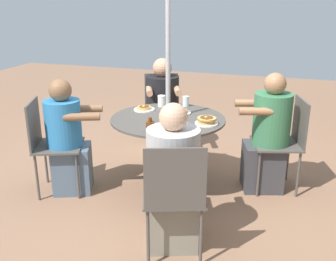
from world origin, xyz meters
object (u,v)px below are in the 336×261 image
Objects in this scene: pancake_plate_b at (180,112)px; coffee_cup at (162,101)px; diner_east at (173,184)px; syrup_bottle at (150,127)px; patio_chair_north at (49,140)px; diner_west at (163,111)px; patio_chair_east at (174,193)px; patio_chair_west at (162,106)px; drinking_glass_a at (186,101)px; pancake_plate_a at (144,109)px; patio_table at (168,132)px; diner_north at (68,141)px; pancake_plate_d at (207,121)px; diner_south at (267,138)px; patio_chair_south at (286,138)px; pancake_plate_c at (170,125)px.

pancake_plate_b is 1.84× the size of coffee_cup.
syrup_bottle is (-0.46, -0.34, 0.26)m from diner_east.
diner_west reaches higher than patio_chair_north.
patio_chair_east is 2.24m from patio_chair_west.
diner_west is at bearing -162.50° from coffee_cup.
pancake_plate_b is at bearing 83.50° from diner_east.
syrup_bottle is at bearing -4.28° from drinking_glass_a.
pancake_plate_a is (-0.60, 0.72, 0.21)m from patio_chair_north.
pancake_plate_b is 0.32m from coffee_cup.
coffee_cup is (0.51, 0.16, 0.27)m from diner_west.
patio_chair_east reaches higher than patio_table.
diner_north is 1.31m from pancake_plate_d.
patio_chair_east is at bearing 141.88° from diner_south.
diner_north is 2.06m from patio_chair_south.
patio_table is at bearing 90.00° from diner_east.
diner_west is (-0.56, -1.42, -0.02)m from patio_chair_south.
pancake_plate_b is 2.00× the size of drinking_glass_a.
patio_chair_north is (0.42, -1.04, -0.05)m from patio_table.
diner_south reaches higher than patio_table.
diner_east reaches higher than diner_north.
patio_chair_south is (-0.74, 2.11, 0.00)m from patio_chair_north.
coffee_cup is at bearing 85.78° from diner_west.
patio_chair_north reaches higher than pancake_plate_d.
patio_table is 1.20× the size of patio_chair_west.
coffee_cup is (-1.26, -0.51, 0.27)m from diner_east.
pancake_plate_c is (0.47, 0.05, 0.02)m from pancake_plate_b.
patio_chair_north is 2.06m from diner_south.
diner_east reaches higher than pancake_plate_c.
diner_south is 0.91m from drinking_glass_a.
patio_chair_west is 4.29× the size of pancake_plate_a.
patio_table is 0.95m from diner_east.
diner_east is 1.26m from pancake_plate_a.
diner_south is at bearing 84.68° from coffee_cup.
patio_table is at bearing -100.45° from pancake_plate_d.
pancake_plate_a is at bearing -89.27° from pancake_plate_b.
diner_south reaches higher than pancake_plate_d.
patio_table is 0.46m from coffee_cup.
pancake_plate_d is 2.00× the size of drinking_glass_a.
patio_chair_south is at bearing 97.45° from pancake_plate_b.
diner_east is at bearing 20.00° from patio_table.
pancake_plate_c is at bearing 71.89° from diner_north.
pancake_plate_d is (0.25, 0.70, 0.01)m from pancake_plate_a.
coffee_cup is (-0.73, 0.69, 0.27)m from diner_north.
pancake_plate_d is (-0.98, 0.00, 0.22)m from patio_chair_east.
diner_east is 1.42m from patio_chair_south.
patio_chair_south is 4.29× the size of pancake_plate_c.
patio_table is at bearing 90.00° from diner_north.
diner_north is at bearing 50.04° from patio_chair_west.
diner_east is 1.24× the size of patio_chair_west.
diner_east is 1.29m from diner_south.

